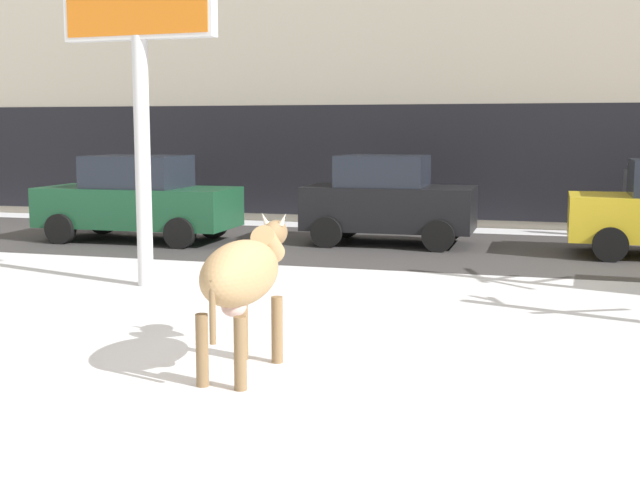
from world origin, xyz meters
TOP-DOWN VIEW (x-y plane):
  - ground_plane at (0.00, 0.00)m, footprint 120.00×120.00m
  - road_strip at (0.00, 8.85)m, footprint 60.00×5.60m
  - cow_tan at (-0.47, -0.33)m, footprint 0.64×1.90m
  - billboard at (-3.64, 3.64)m, footprint 2.53×0.38m
  - car_darkgreen_sedan at (-6.25, 8.33)m, footprint 4.22×2.02m
  - car_black_hatchback at (-0.97, 9.30)m, footprint 3.52×1.96m
  - pedestrian_near_billboard at (-7.11, 11.72)m, footprint 0.36×0.24m
  - pedestrian_by_cars at (3.98, 11.72)m, footprint 0.36×0.24m

SIDE VIEW (x-z plane):
  - ground_plane at x=0.00m, z-range 0.00..0.00m
  - road_strip at x=0.00m, z-range 0.00..0.01m
  - pedestrian_near_billboard at x=-7.11m, z-range 0.01..1.74m
  - pedestrian_by_cars at x=3.98m, z-range 0.01..1.74m
  - car_darkgreen_sedan at x=-6.25m, z-range -0.01..1.83m
  - car_black_hatchback at x=-0.97m, z-range 0.00..1.86m
  - cow_tan at x=-0.47m, z-range 0.22..1.76m
  - billboard at x=-3.64m, z-range 1.53..7.09m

